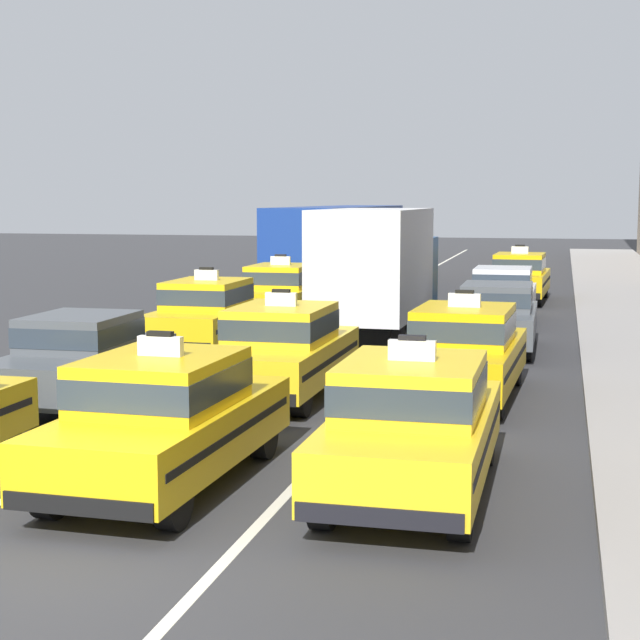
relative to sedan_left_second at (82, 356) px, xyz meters
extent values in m
plane|color=#353538|center=(3.24, -7.33, -0.85)|extent=(160.00, 160.00, 0.00)
cube|color=silver|center=(1.64, 12.67, -0.84)|extent=(0.14, 80.00, 0.01)
cube|color=silver|center=(4.84, 12.67, -0.84)|extent=(0.14, 80.00, 0.01)
cylinder|color=black|center=(0.60, -3.57, -0.53)|extent=(0.24, 0.64, 0.64)
cylinder|color=black|center=(-0.74, 1.44, -0.53)|extent=(0.25, 0.64, 0.64)
cylinder|color=black|center=(0.70, 1.46, -0.53)|extent=(0.25, 0.64, 0.64)
cylinder|color=black|center=(-0.70, -1.39, -0.53)|extent=(0.25, 0.64, 0.64)
cylinder|color=black|center=(0.74, -1.37, -0.53)|extent=(0.25, 0.64, 0.64)
cube|color=#4C5156|center=(0.00, 0.03, -0.20)|extent=(1.82, 4.32, 0.66)
cube|color=#4C5156|center=(0.00, -0.07, 0.43)|extent=(1.59, 1.92, 0.60)
cube|color=#2D3842|center=(0.00, -0.07, 0.43)|extent=(1.61, 1.94, 0.33)
cylinder|color=black|center=(-0.73, 7.90, -0.53)|extent=(0.24, 0.64, 0.64)
cylinder|color=black|center=(0.74, 7.89, -0.53)|extent=(0.24, 0.64, 0.64)
cylinder|color=black|center=(-0.75, 4.84, -0.53)|extent=(0.24, 0.64, 0.64)
cylinder|color=black|center=(0.73, 4.83, -0.53)|extent=(0.24, 0.64, 0.64)
cube|color=yellow|center=(0.00, 6.36, -0.18)|extent=(1.82, 4.51, 0.70)
cube|color=black|center=(0.00, 6.36, -0.13)|extent=(1.84, 4.15, 0.10)
cube|color=yellow|center=(0.00, 6.21, 0.49)|extent=(1.61, 2.11, 0.64)
cube|color=#2D3842|center=(0.00, 6.21, 0.49)|extent=(1.63, 2.13, 0.35)
cube|color=white|center=(0.00, 6.21, 0.93)|extent=(0.56, 0.12, 0.24)
cube|color=black|center=(0.00, 6.21, 1.08)|extent=(0.32, 0.11, 0.06)
cube|color=black|center=(0.01, 8.57, -0.43)|extent=(1.71, 0.15, 0.20)
cube|color=black|center=(-0.01, 4.15, -0.43)|extent=(1.71, 0.15, 0.20)
cylinder|color=black|center=(-0.52, 13.30, -0.53)|extent=(0.24, 0.64, 0.64)
cylinder|color=black|center=(0.95, 13.31, -0.53)|extent=(0.24, 0.64, 0.64)
cylinder|color=black|center=(-0.50, 10.24, -0.53)|extent=(0.24, 0.64, 0.64)
cylinder|color=black|center=(0.97, 10.25, -0.53)|extent=(0.24, 0.64, 0.64)
cube|color=yellow|center=(0.23, 11.78, -0.18)|extent=(1.83, 4.51, 0.70)
cube|color=black|center=(0.23, 11.78, -0.13)|extent=(1.85, 4.15, 0.10)
cube|color=yellow|center=(0.23, 11.63, 0.49)|extent=(1.61, 2.11, 0.64)
cube|color=#2D3842|center=(0.23, 11.63, 0.49)|extent=(1.63, 2.13, 0.35)
cube|color=white|center=(0.23, 11.63, 0.93)|extent=(0.56, 0.12, 0.24)
cube|color=black|center=(0.23, 11.63, 1.08)|extent=(0.32, 0.11, 0.06)
cube|color=black|center=(0.21, 13.99, -0.43)|extent=(1.71, 0.15, 0.20)
cube|color=black|center=(0.24, 9.57, -0.43)|extent=(1.71, 0.15, 0.20)
cylinder|color=black|center=(-0.93, 23.98, -0.53)|extent=(0.27, 0.65, 0.64)
cylinder|color=black|center=(1.07, 23.90, -0.53)|extent=(0.27, 0.65, 0.64)
cylinder|color=black|center=(-1.19, 17.27, -0.53)|extent=(0.27, 0.65, 0.64)
cylinder|color=black|center=(0.80, 17.19, -0.53)|extent=(0.27, 0.65, 0.64)
cube|color=navy|center=(-0.06, 20.58, 0.92)|extent=(2.95, 11.29, 2.90)
cube|color=#2D3842|center=(-0.06, 20.58, 1.17)|extent=(2.95, 10.84, 0.84)
cube|color=black|center=(0.16, 26.13, 2.12)|extent=(2.13, 0.16, 0.36)
cylinder|color=black|center=(-0.62, 30.77, -0.53)|extent=(0.24, 0.64, 0.64)
cylinder|color=black|center=(0.85, 30.78, -0.53)|extent=(0.24, 0.64, 0.64)
cylinder|color=black|center=(-0.60, 27.71, -0.53)|extent=(0.24, 0.64, 0.64)
cylinder|color=black|center=(0.87, 27.72, -0.53)|extent=(0.24, 0.64, 0.64)
cube|color=yellow|center=(0.12, 29.24, -0.18)|extent=(1.83, 4.51, 0.70)
cube|color=black|center=(0.12, 29.24, -0.13)|extent=(1.85, 4.15, 0.10)
cube|color=yellow|center=(0.13, 29.09, 0.49)|extent=(1.61, 2.11, 0.64)
cube|color=#2D3842|center=(0.13, 29.09, 0.49)|extent=(1.63, 2.13, 0.35)
cube|color=white|center=(0.13, 29.09, 0.93)|extent=(0.56, 0.12, 0.24)
cube|color=black|center=(0.13, 29.09, 1.08)|extent=(0.32, 0.11, 0.06)
cube|color=black|center=(0.11, 31.45, -0.43)|extent=(1.71, 0.15, 0.20)
cube|color=black|center=(0.14, 27.03, -0.43)|extent=(1.71, 0.15, 0.20)
cylinder|color=black|center=(2.59, -2.63, -0.53)|extent=(0.26, 0.65, 0.64)
cylinder|color=black|center=(4.07, -2.68, -0.53)|extent=(0.26, 0.65, 0.64)
cylinder|color=black|center=(2.51, -5.69, -0.53)|extent=(0.26, 0.65, 0.64)
cylinder|color=black|center=(3.98, -5.73, -0.53)|extent=(0.26, 0.65, 0.64)
cube|color=yellow|center=(3.29, -4.18, -0.18)|extent=(1.92, 4.55, 0.70)
cube|color=black|center=(3.29, -4.18, -0.13)|extent=(1.93, 4.19, 0.10)
cube|color=yellow|center=(3.28, -4.33, 0.49)|extent=(1.66, 2.14, 0.64)
cube|color=#2D3842|center=(3.28, -4.33, 0.49)|extent=(1.68, 2.16, 0.35)
cube|color=white|center=(3.28, -4.33, 0.93)|extent=(0.56, 0.14, 0.24)
cube|color=black|center=(3.28, -4.33, 1.08)|extent=(0.32, 0.12, 0.06)
cube|color=black|center=(3.35, -1.98, -0.43)|extent=(1.71, 0.19, 0.20)
cube|color=black|center=(3.23, -6.39, -0.43)|extent=(1.71, 0.19, 0.20)
cylinder|color=black|center=(2.46, 3.03, -0.53)|extent=(0.24, 0.64, 0.64)
cylinder|color=black|center=(3.93, 3.02, -0.53)|extent=(0.24, 0.64, 0.64)
cylinder|color=black|center=(2.43, -0.03, -0.53)|extent=(0.24, 0.64, 0.64)
cylinder|color=black|center=(3.91, -0.04, -0.53)|extent=(0.24, 0.64, 0.64)
cube|color=yellow|center=(3.18, 1.50, -0.18)|extent=(1.83, 4.51, 0.70)
cube|color=black|center=(3.18, 1.50, -0.13)|extent=(1.85, 4.15, 0.10)
cube|color=yellow|center=(3.18, 1.35, 0.49)|extent=(1.62, 2.11, 0.64)
cube|color=#2D3842|center=(3.18, 1.35, 0.49)|extent=(1.64, 2.13, 0.35)
cube|color=white|center=(3.18, 1.35, 0.93)|extent=(0.56, 0.12, 0.24)
cube|color=black|center=(3.18, 1.35, 1.08)|extent=(0.32, 0.11, 0.06)
cube|color=black|center=(3.20, 3.71, -0.43)|extent=(1.71, 0.15, 0.20)
cube|color=black|center=(3.17, -0.71, -0.43)|extent=(1.71, 0.15, 0.20)
cylinder|color=black|center=(2.41, 11.68, -0.53)|extent=(0.25, 0.64, 0.64)
cylinder|color=black|center=(4.31, 11.65, -0.53)|extent=(0.25, 0.64, 0.64)
cylinder|color=black|center=(2.34, 7.78, -0.53)|extent=(0.25, 0.64, 0.64)
cylinder|color=black|center=(4.24, 7.75, -0.53)|extent=(0.25, 0.64, 0.64)
cube|color=#194C8C|center=(3.37, 12.64, 0.52)|extent=(2.13, 2.23, 2.10)
cube|color=#2D3842|center=(3.39, 13.71, 0.82)|extent=(1.93, 0.09, 0.76)
cube|color=silver|center=(3.32, 9.38, 1.07)|extent=(2.38, 5.24, 2.70)
cylinder|color=black|center=(5.57, -2.27, -0.53)|extent=(0.24, 0.64, 0.64)
cylinder|color=black|center=(7.05, -2.28, -0.53)|extent=(0.24, 0.64, 0.64)
cylinder|color=black|center=(5.56, -5.33, -0.53)|extent=(0.24, 0.64, 0.64)
cylinder|color=black|center=(7.04, -5.34, -0.53)|extent=(0.24, 0.64, 0.64)
cube|color=yellow|center=(6.30, -3.80, -0.18)|extent=(1.82, 4.51, 0.70)
cube|color=black|center=(6.30, -3.80, -0.13)|extent=(1.84, 4.15, 0.10)
cube|color=yellow|center=(6.30, -3.95, 0.49)|extent=(1.61, 2.11, 0.64)
cube|color=#2D3842|center=(6.30, -3.95, 0.49)|extent=(1.63, 2.13, 0.35)
cube|color=white|center=(6.30, -3.95, 0.93)|extent=(0.56, 0.12, 0.24)
cube|color=black|center=(6.30, -3.95, 1.08)|extent=(0.32, 0.11, 0.06)
cube|color=black|center=(6.31, -1.59, -0.43)|extent=(1.71, 0.15, 0.20)
cube|color=black|center=(6.29, -6.01, -0.43)|extent=(1.71, 0.15, 0.20)
cylinder|color=black|center=(5.69, 3.66, -0.53)|extent=(0.27, 0.65, 0.64)
cylinder|color=black|center=(7.16, 3.59, -0.53)|extent=(0.27, 0.65, 0.64)
cylinder|color=black|center=(5.55, 0.60, -0.53)|extent=(0.27, 0.65, 0.64)
cylinder|color=black|center=(7.03, 0.54, -0.53)|extent=(0.27, 0.65, 0.64)
cube|color=yellow|center=(6.36, 2.10, -0.18)|extent=(1.99, 4.57, 0.70)
cube|color=black|center=(6.36, 2.10, -0.13)|extent=(2.00, 4.22, 0.10)
cube|color=yellow|center=(6.35, 1.95, 0.49)|extent=(1.69, 2.17, 0.64)
cube|color=#2D3842|center=(6.35, 1.95, 0.49)|extent=(1.71, 2.19, 0.35)
cube|color=white|center=(6.35, 1.95, 0.93)|extent=(0.56, 0.14, 0.24)
cube|color=black|center=(6.35, 1.95, 1.08)|extent=(0.32, 0.12, 0.06)
cube|color=black|center=(6.45, 4.30, -0.43)|extent=(1.71, 0.21, 0.20)
cube|color=black|center=(6.26, -0.11, -0.43)|extent=(1.71, 0.21, 0.20)
cylinder|color=black|center=(5.82, 9.27, -0.53)|extent=(0.24, 0.64, 0.64)
cylinder|color=black|center=(7.26, 9.28, -0.53)|extent=(0.24, 0.64, 0.64)
cylinder|color=black|center=(5.84, 6.44, -0.53)|extent=(0.24, 0.64, 0.64)
cylinder|color=black|center=(7.28, 6.45, -0.53)|extent=(0.24, 0.64, 0.64)
cube|color=#4C5156|center=(6.55, 7.86, -0.20)|extent=(1.79, 4.31, 0.66)
cube|color=#4C5156|center=(6.55, 7.76, 0.43)|extent=(1.57, 1.91, 0.60)
cube|color=#2D3842|center=(6.55, 7.76, 0.43)|extent=(1.59, 1.93, 0.33)
cylinder|color=black|center=(5.64, 14.72, -0.53)|extent=(0.24, 0.64, 0.64)
cylinder|color=black|center=(7.09, 14.72, -0.53)|extent=(0.24, 0.64, 0.64)
cylinder|color=black|center=(5.63, 11.89, -0.53)|extent=(0.24, 0.64, 0.64)
cylinder|color=black|center=(7.08, 11.88, -0.53)|extent=(0.24, 0.64, 0.64)
cube|color=silver|center=(6.36, 13.30, -0.20)|extent=(1.77, 4.31, 0.66)
cube|color=silver|center=(6.36, 13.20, 0.43)|extent=(1.57, 1.91, 0.60)
cube|color=#2D3842|center=(6.36, 13.20, 0.43)|extent=(1.59, 1.93, 0.33)
cylinder|color=black|center=(5.91, 20.72, -0.53)|extent=(0.27, 0.65, 0.64)
cylinder|color=black|center=(7.39, 20.66, -0.53)|extent=(0.27, 0.65, 0.64)
cylinder|color=black|center=(5.78, 17.67, -0.53)|extent=(0.27, 0.65, 0.64)
cylinder|color=black|center=(7.26, 17.60, -0.53)|extent=(0.27, 0.65, 0.64)
cube|color=yellow|center=(6.58, 19.16, -0.18)|extent=(1.99, 4.57, 0.70)
cube|color=black|center=(6.58, 19.16, -0.13)|extent=(2.00, 4.21, 0.10)
cube|color=yellow|center=(6.58, 19.01, 0.49)|extent=(1.69, 2.17, 0.64)
cube|color=#2D3842|center=(6.58, 19.01, 0.49)|extent=(1.71, 2.19, 0.35)
cube|color=white|center=(6.58, 19.01, 0.93)|extent=(0.56, 0.14, 0.24)
cube|color=black|center=(6.58, 19.01, 1.08)|extent=(0.32, 0.12, 0.06)
cube|color=black|center=(6.68, 21.37, -0.43)|extent=(1.71, 0.21, 0.20)
cube|color=black|center=(6.49, 16.96, -0.43)|extent=(1.71, 0.21, 0.20)
camera|label=1|loc=(8.00, -15.47, 2.73)|focal=55.87mm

